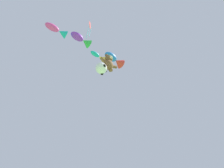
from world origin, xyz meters
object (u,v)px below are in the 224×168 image
(teddy_bear_kite, at_px, (109,63))
(fish_kite_cobalt, at_px, (115,60))
(fish_kite_teal, at_px, (98,56))
(diamond_kite, at_px, (90,27))
(soccer_ball_kite, at_px, (101,68))
(fish_kite_magenta, at_px, (57,30))
(fish_kite_violet, at_px, (82,40))

(teddy_bear_kite, xyz_separation_m, fish_kite_cobalt, (2.00, 1.48, 3.35))
(fish_kite_teal, bearing_deg, diamond_kite, -150.34)
(soccer_ball_kite, bearing_deg, fish_kite_cobalt, 29.73)
(fish_kite_cobalt, distance_m, fish_kite_magenta, 6.77)
(fish_kite_violet, bearing_deg, fish_kite_magenta, 172.42)
(fish_kite_violet, bearing_deg, fish_kite_cobalt, -0.33)
(soccer_ball_kite, xyz_separation_m, fish_kite_violet, (-1.46, 1.67, 4.66))
(teddy_bear_kite, bearing_deg, soccer_ball_kite, -169.45)
(fish_kite_teal, distance_m, fish_kite_violet, 2.34)
(fish_kite_violet, bearing_deg, fish_kite_teal, 3.73)
(fish_kite_magenta, bearing_deg, teddy_bear_kite, -21.06)
(teddy_bear_kite, height_order, diamond_kite, diamond_kite)
(soccer_ball_kite, bearing_deg, teddy_bear_kite, 10.55)
(fish_kite_cobalt, bearing_deg, teddy_bear_kite, -143.53)
(fish_kite_violet, bearing_deg, diamond_kite, -82.43)
(fish_kite_cobalt, relative_size, fish_kite_teal, 1.48)
(soccer_ball_kite, height_order, fish_kite_teal, fish_kite_teal)
(fish_kite_violet, height_order, fish_kite_magenta, fish_kite_violet)
(fish_kite_violet, xyz_separation_m, fish_kite_magenta, (-2.40, 0.32, -0.43))
(fish_kite_cobalt, bearing_deg, fish_kite_teal, 175.41)
(teddy_bear_kite, relative_size, fish_kite_teal, 1.15)
(teddy_bear_kite, distance_m, fish_kite_cobalt, 4.17)
(teddy_bear_kite, distance_m, fish_kite_magenta, 5.77)
(fish_kite_cobalt, relative_size, fish_kite_magenta, 1.17)
(fish_kite_violet, distance_m, diamond_kite, 1.58)
(fish_kite_cobalt, height_order, fish_kite_teal, fish_kite_cobalt)
(fish_kite_cobalt, distance_m, fish_kite_teal, 2.30)
(fish_kite_teal, height_order, diamond_kite, diamond_kite)
(teddy_bear_kite, height_order, fish_kite_teal, fish_kite_teal)
(teddy_bear_kite, bearing_deg, fish_kite_cobalt, 36.47)
(teddy_bear_kite, height_order, fish_kite_cobalt, fish_kite_cobalt)
(soccer_ball_kite, height_order, fish_kite_cobalt, fish_kite_cobalt)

